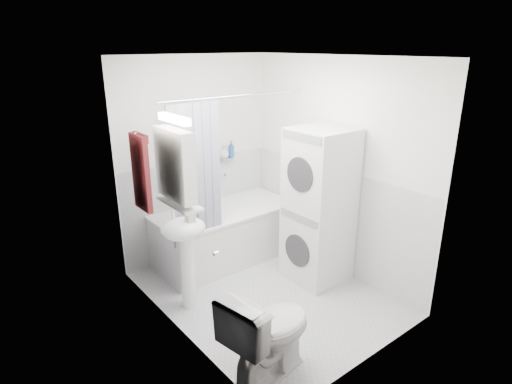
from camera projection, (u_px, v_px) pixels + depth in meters
floor at (265, 293)px, 4.53m from camera, size 2.60×2.60×0.00m
room_walls at (266, 157)px, 4.04m from camera, size 2.60×2.60×2.60m
wainscot at (248, 233)px, 4.55m from camera, size 1.98×2.58×2.58m
door at (216, 253)px, 3.24m from camera, size 0.05×2.00×2.00m
bathtub at (225, 231)px, 5.17m from camera, size 1.69×0.80×0.64m
tub_spout at (222, 174)px, 5.33m from camera, size 0.04×0.12×0.04m
curtain_rod at (240, 96)px, 4.38m from camera, size 1.87×0.02×0.02m
shower_curtain at (196, 175)px, 4.30m from camera, size 0.55×0.02×1.45m
sink at (184, 243)px, 4.09m from camera, size 0.44×0.37×1.04m
medicine_cabinet at (175, 163)px, 3.56m from camera, size 0.13×0.50×0.71m
shelf at (179, 203)px, 3.69m from camera, size 0.18×0.54×0.02m
shower_caddy at (226, 159)px, 5.30m from camera, size 0.22×0.06×0.02m
towel at (141, 171)px, 4.09m from camera, size 0.07×0.32×0.77m
washer_dryer at (319, 206)px, 4.59m from camera, size 0.61×0.60×1.70m
toilet at (269, 332)px, 3.31m from camera, size 0.86×0.57×0.78m
soap_pump at (190, 220)px, 3.99m from camera, size 0.08×0.17×0.08m
shelf_bottle at (188, 203)px, 3.56m from camera, size 0.07×0.18×0.07m
shelf_cup at (172, 193)px, 3.76m from camera, size 0.10×0.09×0.10m
shampoo_a at (223, 154)px, 5.25m from camera, size 0.13×0.17×0.13m
shampoo_b at (231, 154)px, 5.33m from camera, size 0.08×0.21×0.08m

